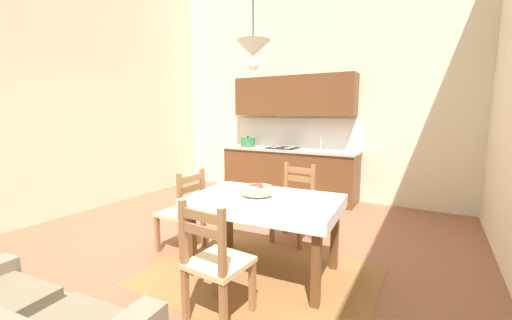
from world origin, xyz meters
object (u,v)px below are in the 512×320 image
object	(u,v)px
dining_chair_camera_side	(215,263)
dining_chair_tv_side	(183,213)
fruit_bowl	(257,190)
kitchen_cabinetry	(289,151)
dining_table	(265,210)
pendant_lamp	(253,49)
dining_chair_kitchen_side	(294,205)

from	to	relation	value
dining_chair_camera_side	dining_chair_tv_side	size ratio (longest dim) A/B	1.00
dining_chair_tv_side	fruit_bowl	distance (m)	1.01
kitchen_cabinetry	dining_table	xyz separation A→B (m)	(0.93, -2.73, -0.23)
dining_table	dining_chair_camera_side	xyz separation A→B (m)	(0.02, -0.81, -0.18)
dining_table	fruit_bowl	bearing A→B (deg)	-174.75
dining_chair_tv_side	fruit_bowl	bearing A→B (deg)	0.93
pendant_lamp	dining_chair_tv_side	bearing A→B (deg)	-178.29
kitchen_cabinetry	pendant_lamp	world-z (taller)	pendant_lamp
dining_chair_camera_side	dining_chair_tv_side	distance (m)	1.31
dining_chair_kitchen_side	dining_chair_camera_side	world-z (taller)	same
dining_table	dining_chair_kitchen_side	world-z (taller)	dining_chair_kitchen_side
kitchen_cabinetry	pendant_lamp	xyz separation A→B (m)	(0.81, -2.73, 1.26)
dining_table	fruit_bowl	world-z (taller)	fruit_bowl
kitchen_cabinetry	dining_chair_kitchen_side	size ratio (longest dim) A/B	2.68
dining_table	dining_chair_tv_side	distance (m)	1.04
dining_chair_kitchen_side	dining_chair_tv_side	bearing A→B (deg)	-137.44
dining_chair_tv_side	dining_table	bearing A→B (deg)	1.26
dining_chair_tv_side	pendant_lamp	size ratio (longest dim) A/B	1.16
dining_chair_camera_side	pendant_lamp	world-z (taller)	pendant_lamp
kitchen_cabinetry	fruit_bowl	bearing A→B (deg)	-72.64
kitchen_cabinetry	dining_chair_camera_side	xyz separation A→B (m)	(0.96, -3.55, -0.41)
dining_chair_kitchen_side	dining_chair_tv_side	distance (m)	1.31
kitchen_cabinetry	dining_chair_tv_side	world-z (taller)	kitchen_cabinetry
dining_chair_kitchen_side	dining_chair_camera_side	size ratio (longest dim) A/B	1.00
kitchen_cabinetry	dining_chair_tv_side	xyz separation A→B (m)	(-0.09, -2.76, -0.41)
fruit_bowl	dining_table	bearing A→B (deg)	5.25
kitchen_cabinetry	pendant_lamp	bearing A→B (deg)	-73.51
kitchen_cabinetry	dining_table	size ratio (longest dim) A/B	1.72
kitchen_cabinetry	dining_chair_camera_side	world-z (taller)	kitchen_cabinetry
dining_table	pendant_lamp	bearing A→B (deg)	178.07
dining_chair_camera_side	fruit_bowl	distance (m)	0.89
dining_table	dining_chair_tv_side	world-z (taller)	dining_chair_tv_side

